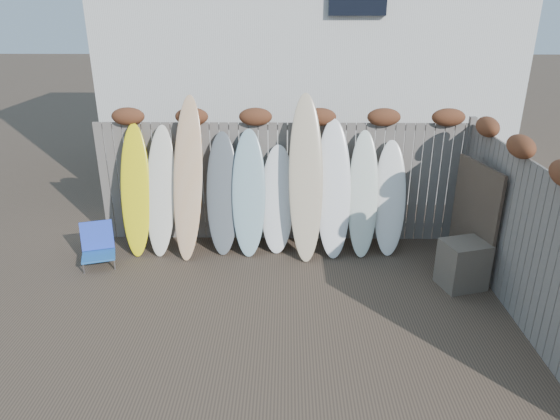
{
  "coord_description": "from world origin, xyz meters",
  "views": [
    {
      "loc": [
        0.1,
        -5.39,
        3.66
      ],
      "look_at": [
        0.0,
        1.2,
        1.0
      ],
      "focal_mm": 32.0,
      "sensor_mm": 36.0,
      "label": 1
    }
  ],
  "objects_px": {
    "lattice_panel": "(474,220)",
    "surfboard_0": "(136,190)",
    "beach_chair": "(98,245)",
    "wooden_crate": "(463,264)"
  },
  "relations": [
    {
      "from": "lattice_panel",
      "to": "wooden_crate",
      "type": "bearing_deg",
      "value": -129.26
    },
    {
      "from": "beach_chair",
      "to": "surfboard_0",
      "type": "bearing_deg",
      "value": 44.82
    },
    {
      "from": "lattice_panel",
      "to": "surfboard_0",
      "type": "distance_m",
      "value": 5.13
    },
    {
      "from": "lattice_panel",
      "to": "beach_chair",
      "type": "bearing_deg",
      "value": 166.81
    },
    {
      "from": "wooden_crate",
      "to": "surfboard_0",
      "type": "xyz_separation_m",
      "value": [
        -4.85,
        1.12,
        0.67
      ]
    },
    {
      "from": "beach_chair",
      "to": "surfboard_0",
      "type": "relative_size",
      "value": 0.3
    },
    {
      "from": "lattice_panel",
      "to": "surfboard_0",
      "type": "height_order",
      "value": "surfboard_0"
    },
    {
      "from": "surfboard_0",
      "to": "wooden_crate",
      "type": "bearing_deg",
      "value": -16.49
    },
    {
      "from": "lattice_panel",
      "to": "surfboard_0",
      "type": "relative_size",
      "value": 0.79
    },
    {
      "from": "wooden_crate",
      "to": "lattice_panel",
      "type": "bearing_deg",
      "value": 62.15
    }
  ]
}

